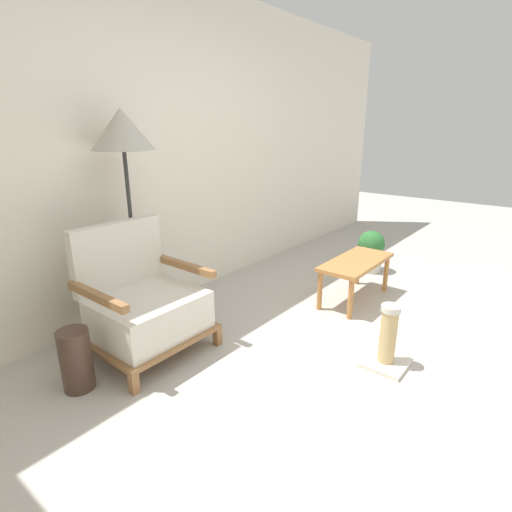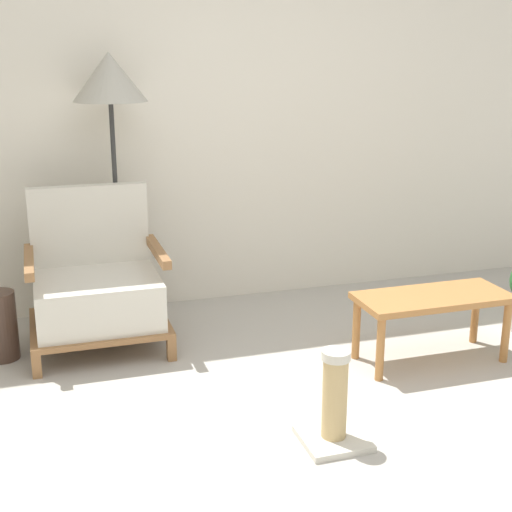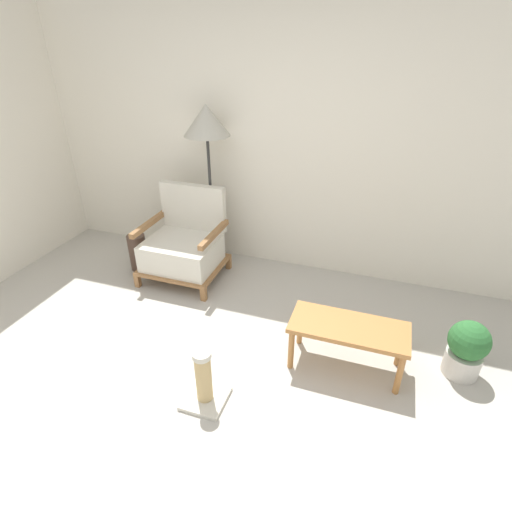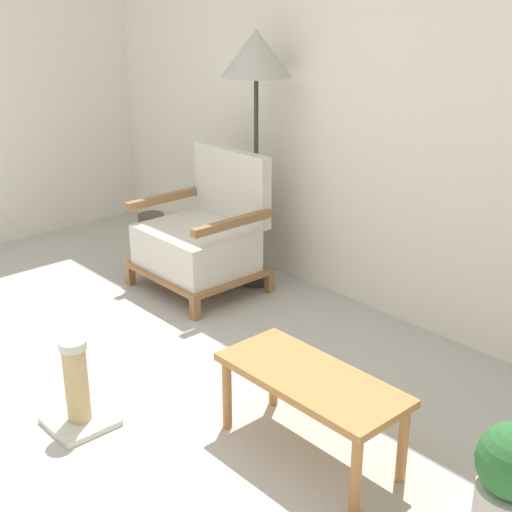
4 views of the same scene
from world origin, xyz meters
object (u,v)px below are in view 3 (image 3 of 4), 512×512
armchair (184,246)px  coffee_table (348,332)px  scratching_post (204,383)px  floor_lamp (207,126)px  vase (138,252)px  potted_plant (467,348)px

armchair → coffee_table: 1.90m
coffee_table → scratching_post: 1.08m
armchair → scratching_post: bearing=-58.1°
floor_lamp → vase: size_ratio=4.24×
scratching_post → armchair: bearing=121.9°
vase → potted_plant: 3.14m
vase → potted_plant: (3.10, -0.53, 0.04)m
coffee_table → vase: bearing=162.1°
scratching_post → coffee_table: bearing=36.8°
vase → armchair: bearing=4.1°
vase → scratching_post: size_ratio=0.89×
vase → potted_plant: potted_plant is taller
armchair → floor_lamp: (0.17, 0.32, 1.12)m
floor_lamp → scratching_post: size_ratio=3.79×
vase → scratching_post: (1.42, -1.37, -0.03)m
armchair → vase: (-0.54, -0.04, -0.15)m
coffee_table → vase: size_ratio=2.16×
vase → scratching_post: scratching_post is taller
floor_lamp → armchair: bearing=-118.5°
armchair → floor_lamp: 1.17m
coffee_table → vase: vase is taller
armchair → potted_plant: 2.62m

